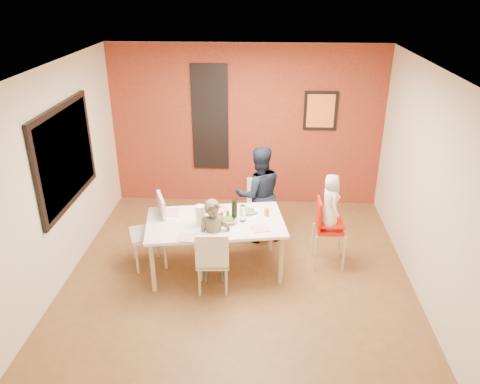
# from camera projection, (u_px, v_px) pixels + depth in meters

# --- Properties ---
(ground) EXTENTS (4.50, 4.50, 0.00)m
(ground) POSITION_uv_depth(u_px,v_px,m) (239.00, 272.00, 6.30)
(ground) COLOR brown
(ground) RESTS_ON ground
(ceiling) EXTENTS (4.50, 4.50, 0.02)m
(ceiling) POSITION_uv_depth(u_px,v_px,m) (239.00, 68.00, 5.17)
(ceiling) COLOR silver
(ceiling) RESTS_ON wall_back
(wall_back) EXTENTS (4.50, 0.02, 2.70)m
(wall_back) POSITION_uv_depth(u_px,v_px,m) (246.00, 127.00, 7.77)
(wall_back) COLOR beige
(wall_back) RESTS_ON ground
(wall_front) EXTENTS (4.50, 0.02, 2.70)m
(wall_front) POSITION_uv_depth(u_px,v_px,m) (222.00, 292.00, 3.69)
(wall_front) COLOR beige
(wall_front) RESTS_ON ground
(wall_left) EXTENTS (0.02, 4.50, 2.70)m
(wall_left) POSITION_uv_depth(u_px,v_px,m) (59.00, 176.00, 5.84)
(wall_left) COLOR beige
(wall_left) RESTS_ON ground
(wall_right) EXTENTS (0.02, 4.50, 2.70)m
(wall_right) POSITION_uv_depth(u_px,v_px,m) (425.00, 184.00, 5.62)
(wall_right) COLOR beige
(wall_right) RESTS_ON ground
(brick_accent_wall) EXTENTS (4.50, 0.02, 2.70)m
(brick_accent_wall) POSITION_uv_depth(u_px,v_px,m) (246.00, 127.00, 7.75)
(brick_accent_wall) COLOR maroon
(brick_accent_wall) RESTS_ON ground
(picture_window_frame) EXTENTS (0.05, 1.70, 1.30)m
(picture_window_frame) POSITION_uv_depth(u_px,v_px,m) (65.00, 156.00, 5.94)
(picture_window_frame) COLOR black
(picture_window_frame) RESTS_ON wall_left
(picture_window_pane) EXTENTS (0.02, 1.55, 1.15)m
(picture_window_pane) POSITION_uv_depth(u_px,v_px,m) (67.00, 156.00, 5.94)
(picture_window_pane) COLOR black
(picture_window_pane) RESTS_ON wall_left
(glassblock_strip) EXTENTS (0.55, 0.03, 1.70)m
(glassblock_strip) POSITION_uv_depth(u_px,v_px,m) (210.00, 118.00, 7.71)
(glassblock_strip) COLOR silver
(glassblock_strip) RESTS_ON wall_back
(glassblock_surround) EXTENTS (0.60, 0.03, 1.76)m
(glassblock_surround) POSITION_uv_depth(u_px,v_px,m) (210.00, 118.00, 7.70)
(glassblock_surround) COLOR black
(glassblock_surround) RESTS_ON wall_back
(art_print_frame) EXTENTS (0.54, 0.03, 0.64)m
(art_print_frame) POSITION_uv_depth(u_px,v_px,m) (321.00, 111.00, 7.55)
(art_print_frame) COLOR black
(art_print_frame) RESTS_ON wall_back
(art_print_canvas) EXTENTS (0.44, 0.01, 0.54)m
(art_print_canvas) POSITION_uv_depth(u_px,v_px,m) (321.00, 111.00, 7.54)
(art_print_canvas) COLOR orange
(art_print_canvas) RESTS_ON wall_back
(dining_table) EXTENTS (1.90, 1.25, 0.74)m
(dining_table) POSITION_uv_depth(u_px,v_px,m) (215.00, 225.00, 6.09)
(dining_table) COLOR white
(dining_table) RESTS_ON ground
(chair_near) EXTENTS (0.43, 0.43, 0.87)m
(chair_near) POSITION_uv_depth(u_px,v_px,m) (213.00, 259.00, 5.71)
(chair_near) COLOR silver
(chair_near) RESTS_ON ground
(chair_far) EXTENTS (0.41, 0.41, 0.84)m
(chair_far) POSITION_uv_depth(u_px,v_px,m) (259.00, 203.00, 7.14)
(chair_far) COLOR white
(chair_far) RESTS_ON ground
(chair_left) EXTENTS (0.60, 0.60, 0.99)m
(chair_left) POSITION_uv_depth(u_px,v_px,m) (154.00, 227.00, 6.29)
(chair_left) COLOR silver
(chair_left) RESTS_ON ground
(high_chair) EXTENTS (0.41, 0.41, 0.97)m
(high_chair) POSITION_uv_depth(u_px,v_px,m) (326.00, 226.00, 6.25)
(high_chair) COLOR red
(high_chair) RESTS_ON ground
(child_near) EXTENTS (0.45, 0.33, 1.15)m
(child_near) POSITION_uv_depth(u_px,v_px,m) (214.00, 242.00, 5.89)
(child_near) COLOR brown
(child_near) RESTS_ON ground
(child_far) EXTENTS (0.83, 0.71, 1.46)m
(child_far) POSITION_uv_depth(u_px,v_px,m) (259.00, 194.00, 6.82)
(child_far) COLOR black
(child_far) RESTS_ON ground
(toddler) EXTENTS (0.32, 0.42, 0.76)m
(toddler) POSITION_uv_depth(u_px,v_px,m) (330.00, 202.00, 6.10)
(toddler) COLOR white
(toddler) RESTS_ON high_chair
(plate_near_left) EXTENTS (0.23, 0.23, 0.01)m
(plate_near_left) POSITION_uv_depth(u_px,v_px,m) (187.00, 237.00, 5.67)
(plate_near_left) COLOR white
(plate_near_left) RESTS_ON dining_table
(plate_far_mid) EXTENTS (0.24, 0.24, 0.01)m
(plate_far_mid) POSITION_uv_depth(u_px,v_px,m) (221.00, 210.00, 6.34)
(plate_far_mid) COLOR white
(plate_far_mid) RESTS_ON dining_table
(plate_near_right) EXTENTS (0.25, 0.25, 0.01)m
(plate_near_right) POSITION_uv_depth(u_px,v_px,m) (261.00, 228.00, 5.88)
(plate_near_right) COLOR white
(plate_near_right) RESTS_ON dining_table
(plate_far_left) EXTENTS (0.27, 0.27, 0.01)m
(plate_far_left) POSITION_uv_depth(u_px,v_px,m) (170.00, 212.00, 6.27)
(plate_far_left) COLOR white
(plate_far_left) RESTS_ON dining_table
(salad_bowl_a) EXTENTS (0.24, 0.24, 0.06)m
(salad_bowl_a) POSITION_uv_depth(u_px,v_px,m) (228.00, 220.00, 6.02)
(salad_bowl_a) COLOR silver
(salad_bowl_a) RESTS_ON dining_table
(salad_bowl_b) EXTENTS (0.28, 0.28, 0.05)m
(salad_bowl_b) POSITION_uv_depth(u_px,v_px,m) (249.00, 211.00, 6.26)
(salad_bowl_b) COLOR white
(salad_bowl_b) RESTS_ON dining_table
(wine_bottle) EXTENTS (0.07, 0.07, 0.28)m
(wine_bottle) POSITION_uv_depth(u_px,v_px,m) (234.00, 210.00, 6.03)
(wine_bottle) COLOR black
(wine_bottle) RESTS_ON dining_table
(wine_glass_a) EXTENTS (0.08, 0.08, 0.22)m
(wine_glass_a) POSITION_uv_depth(u_px,v_px,m) (215.00, 220.00, 5.85)
(wine_glass_a) COLOR white
(wine_glass_a) RESTS_ON dining_table
(wine_glass_b) EXTENTS (0.08, 0.08, 0.22)m
(wine_glass_b) POSITION_uv_depth(u_px,v_px,m) (243.00, 213.00, 6.03)
(wine_glass_b) COLOR white
(wine_glass_b) RESTS_ON dining_table
(paper_towel_roll) EXTENTS (0.12, 0.12, 0.27)m
(paper_towel_roll) POSITION_uv_depth(u_px,v_px,m) (201.00, 215.00, 5.91)
(paper_towel_roll) COLOR white
(paper_towel_roll) RESTS_ON dining_table
(condiment_red) EXTENTS (0.04, 0.04, 0.14)m
(condiment_red) POSITION_uv_depth(u_px,v_px,m) (220.00, 218.00, 5.97)
(condiment_red) COLOR red
(condiment_red) RESTS_ON dining_table
(condiment_green) EXTENTS (0.03, 0.03, 0.13)m
(condiment_green) POSITION_uv_depth(u_px,v_px,m) (228.00, 215.00, 6.08)
(condiment_green) COLOR #296D24
(condiment_green) RESTS_ON dining_table
(condiment_brown) EXTENTS (0.03, 0.03, 0.13)m
(condiment_brown) POSITION_uv_depth(u_px,v_px,m) (222.00, 217.00, 6.02)
(condiment_brown) COLOR brown
(condiment_brown) RESTS_ON dining_table
(sippy_cup) EXTENTS (0.06, 0.06, 0.11)m
(sippy_cup) POSITION_uv_depth(u_px,v_px,m) (267.00, 212.00, 6.17)
(sippy_cup) COLOR orange
(sippy_cup) RESTS_ON dining_table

